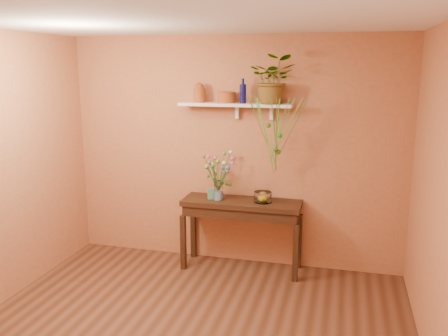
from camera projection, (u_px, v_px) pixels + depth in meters
name	position (u px, v px, depth m)	size (l,w,h in m)	color
room	(174.00, 196.00, 3.70)	(4.04, 4.04, 2.70)	brown
sideboard	(242.00, 211.00, 5.47)	(1.37, 0.44, 0.83)	#331F10
wall_shelf	(236.00, 105.00, 5.34)	(1.30, 0.24, 0.19)	white
terracotta_jug	(199.00, 93.00, 5.42)	(0.17, 0.17, 0.22)	#A44E1F
terracotta_pot	(227.00, 97.00, 5.37)	(0.20, 0.20, 0.12)	#A44E1F
blue_bottle	(243.00, 93.00, 5.28)	(0.10, 0.10, 0.27)	#0D0D47
spider_plant	(273.00, 79.00, 5.16)	(0.48, 0.42, 0.53)	#336B18
plant_fronds	(275.00, 135.00, 5.12)	(0.66, 0.39, 0.85)	#336B18
glass_vase	(218.00, 192.00, 5.46)	(0.11, 0.11, 0.22)	white
bouquet	(219.00, 167.00, 5.39)	(0.40, 0.46, 0.45)	#386B28
glass_bowl	(263.00, 197.00, 5.37)	(0.20, 0.20, 0.12)	white
lemon	(263.00, 198.00, 5.38)	(0.08, 0.08, 0.08)	yellow
carton	(210.00, 194.00, 5.49)	(0.06, 0.05, 0.13)	#306B7B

